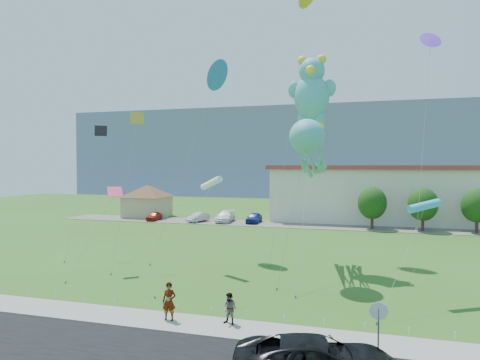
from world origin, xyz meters
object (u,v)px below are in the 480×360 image
pavilion (147,198)px  teddy_bear_kite (312,91)px  parked_car_red (154,216)px  stop_sign (379,316)px  parked_car_blue (254,218)px  parked_car_silver (198,217)px  parked_car_white (225,217)px  pedestrian_right (230,309)px  octopus_kite (309,148)px  pedestrian_left (169,301)px

pavilion → teddy_bear_kite: teddy_bear_kite is taller
pavilion → parked_car_red: bearing=-50.1°
pavilion → stop_sign: bearing=-51.6°
parked_car_blue → teddy_bear_kite: size_ratio=0.24×
parked_car_silver → parked_car_white: (3.75, 0.95, 0.11)m
pavilion → pedestrian_right: size_ratio=5.76×
octopus_kite → pedestrian_left: bearing=-116.5°
parked_car_silver → parked_car_white: parked_car_white is taller
parked_car_white → pedestrian_left: bearing=-80.6°
pavilion → parked_car_red: pavilion is taller
parked_car_blue → octopus_kite: 29.88m
pedestrian_right → teddy_bear_kite: 20.14m
parked_car_red → parked_car_white: parked_car_white is taller
stop_sign → octopus_kite: bearing=108.8°
parked_car_red → teddy_bear_kite: teddy_bear_kite is taller
pedestrian_right → parked_car_silver: size_ratio=0.40×
parked_car_white → parked_car_red: bearing=-178.3°
pedestrian_right → parked_car_blue: bearing=114.3°
stop_sign → pavilion: bearing=128.4°
parked_car_blue → pavilion: bearing=172.1°
stop_sign → teddy_bear_kite: (-4.78, 16.78, 12.39)m
stop_sign → parked_car_blue: stop_sign is taller
pavilion → pedestrian_right: pavilion is taller
pedestrian_left → octopus_kite: 15.54m
pedestrian_left → parked_car_red: size_ratio=0.55×
pavilion → parked_car_white: 14.27m
stop_sign → octopus_kite: size_ratio=0.22×
parked_car_red → octopus_kite: bearing=-48.3°
pedestrian_left → parked_car_red: 41.89m
pedestrian_right → parked_car_red: size_ratio=0.44×
stop_sign → parked_car_red: size_ratio=0.69×
pedestrian_left → teddy_bear_kite: size_ratio=0.12×
pedestrian_right → parked_car_white: pedestrian_right is taller
parked_car_blue → teddy_bear_kite: bearing=-65.2°
pavilion → parked_car_red: 5.49m
parked_car_red → stop_sign: bearing=-55.8°
pedestrian_right → teddy_bear_kite: (2.36, 14.89, 13.36)m
pedestrian_left → parked_car_silver: pedestrian_left is taller
parked_car_silver → teddy_bear_kite: teddy_bear_kite is taller
octopus_kite → teddy_bear_kite: (-0.25, 3.50, 4.80)m
parked_car_silver → parked_car_blue: 8.08m
stop_sign → pedestrian_right: size_ratio=1.57×
pedestrian_left → pavilion: bearing=111.8°
stop_sign → pedestrian_left: size_ratio=1.26×
parked_car_red → parked_car_blue: bearing=1.0°
stop_sign → parked_car_blue: (-15.42, 39.71, -1.09)m
pedestrian_right → parked_car_white: size_ratio=0.30×
pavilion → pedestrian_left: size_ratio=4.65×
pedestrian_left → octopus_kite: (5.84, 11.71, 8.37)m
pavilion → parked_car_blue: size_ratio=2.19×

